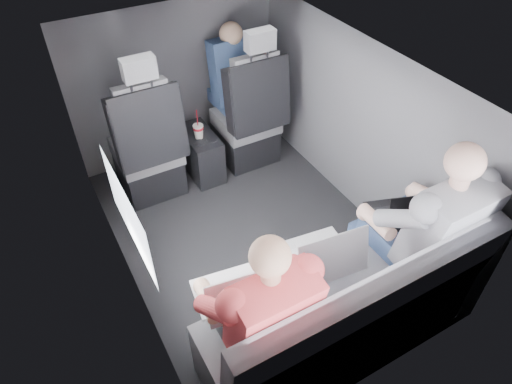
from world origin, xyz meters
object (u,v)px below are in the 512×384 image
laptop_white (233,293)px  passenger_rear_left (257,310)px  passenger_rear_right (422,228)px  center_console (201,154)px  soda_cup (198,131)px  laptop_black (402,212)px  front_seat_left (149,153)px  laptop_silver (320,255)px  rear_bench (342,319)px  passenger_front_right (233,73)px  front_seat_right (249,122)px

laptop_white → passenger_rear_left: bearing=-68.1°
passenger_rear_right → center_console: bearing=107.7°
passenger_rear_left → center_console: bearing=75.1°
passenger_rear_left → passenger_rear_right: bearing=-0.1°
soda_cup → laptop_black: size_ratio=0.66×
front_seat_left → laptop_silver: bearing=-75.8°
rear_bench → center_console: bearing=90.0°
center_console → laptop_white: laptop_white is taller
rear_bench → passenger_rear_right: 0.69m
laptop_white → passenger_front_right: passenger_front_right is taller
laptop_white → front_seat_left: bearing=86.6°
front_seat_right → passenger_rear_left: front_seat_right is taller
front_seat_left → rear_bench: (0.45, -1.90, -0.09)m
center_console → passenger_rear_left: bearing=-104.9°
center_console → rear_bench: bearing=-90.0°
passenger_rear_right → front_seat_right: bearing=94.4°
laptop_white → passenger_rear_right: bearing=-7.2°
laptop_white → rear_bench: bearing=-23.5°
front_seat_left → passenger_front_right: 0.98m
front_seat_left → passenger_rear_left: 1.82m
front_seat_left → laptop_white: size_ratio=3.29×
passenger_front_right → laptop_black: bearing=-85.0°
rear_bench → passenger_front_right: size_ratio=2.15×
front_seat_right → laptop_black: front_seat_right is taller
rear_bench → front_seat_right: bearing=76.7°
center_console → passenger_front_right: (0.44, 0.22, 0.54)m
passenger_rear_left → rear_bench: bearing=-10.9°
passenger_front_right → rear_bench: bearing=-101.4°
front_seat_left → passenger_front_right: front_seat_left is taller
laptop_white → laptop_black: size_ratio=0.98×
front_seat_left → passenger_front_right: bearing=16.2°
center_console → soda_cup: size_ratio=1.85×
rear_bench → passenger_rear_right: bearing=9.1°
front_seat_left → laptop_silver: 1.75m
front_seat_right → passenger_front_right: (-0.01, 0.26, 0.34)m
passenger_rear_left → soda_cup: bearing=75.3°
front_seat_left → front_seat_right: size_ratio=1.00×
rear_bench → laptop_black: (0.60, 0.26, 0.32)m
soda_cup → laptop_silver: (-0.01, -1.67, 0.17)m
laptop_black → passenger_front_right: 1.91m
laptop_silver → passenger_front_right: 1.99m
passenger_rear_right → passenger_front_right: passenger_rear_right is taller
passenger_front_right → front_seat_left: bearing=-163.8°
front_seat_left → passenger_front_right: size_ratio=1.70×
rear_bench → passenger_rear_left: (-0.49, 0.10, 0.32)m
rear_bench → passenger_rear_left: 0.59m
front_seat_right → passenger_rear_left: bearing=-117.5°
laptop_black → passenger_rear_right: passenger_rear_right is taller
soda_cup → laptop_black: laptop_black is taller
rear_bench → laptop_white: bearing=156.5°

